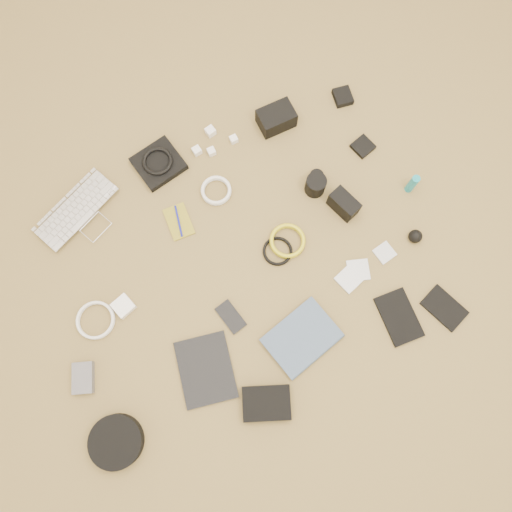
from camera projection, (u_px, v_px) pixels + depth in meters
name	position (u px, v px, depth m)	size (l,w,h in m)	color
room_shell	(227.00, 7.00, 0.55)	(4.04, 4.04, 2.58)	olive
laptop	(85.00, 218.00, 1.79)	(0.32, 0.22, 0.03)	silver
headphone_pouch	(159.00, 164.00, 1.84)	(0.16, 0.15, 0.03)	black
headphones	(158.00, 161.00, 1.82)	(0.11, 0.11, 0.01)	black
charger_a	(197.00, 151.00, 1.86)	(0.03, 0.03, 0.03)	white
charger_b	(210.00, 131.00, 1.87)	(0.03, 0.03, 0.03)	white
charger_c	(234.00, 139.00, 1.87)	(0.03, 0.03, 0.03)	white
charger_d	(211.00, 152.00, 1.86)	(0.03, 0.03, 0.03)	white
dslr_camera	(276.00, 118.00, 1.86)	(0.13, 0.09, 0.08)	black
lens_pouch	(343.00, 97.00, 1.91)	(0.07, 0.07, 0.03)	black
notebook_olive	(179.00, 222.00, 1.80)	(0.08, 0.13, 0.01)	olive
pen_blue	(179.00, 221.00, 1.79)	(0.01, 0.01, 0.12)	#13179D
cable_white_a	(216.00, 191.00, 1.82)	(0.11, 0.11, 0.01)	white
lens_a	(316.00, 185.00, 1.80)	(0.07, 0.07, 0.08)	black
lens_b	(316.00, 178.00, 1.82)	(0.05, 0.05, 0.05)	black
card_reader	(363.00, 147.00, 1.87)	(0.07, 0.07, 0.02)	black
power_brick	(123.00, 306.00, 1.72)	(0.06, 0.06, 0.03)	white
cable_white_b	(96.00, 320.00, 1.71)	(0.13, 0.13, 0.01)	white
cable_black	(277.00, 251.00, 1.77)	(0.11, 0.11, 0.01)	black
cable_yellow	(287.00, 242.00, 1.78)	(0.13, 0.13, 0.01)	gold
flash	(344.00, 204.00, 1.78)	(0.06, 0.11, 0.08)	black
lens_cleaner	(412.00, 184.00, 1.79)	(0.03, 0.03, 0.10)	teal
battery_charger	(83.00, 378.00, 1.66)	(0.07, 0.10, 0.03)	#5A5A5F
tablet	(206.00, 370.00, 1.67)	(0.18, 0.23, 0.01)	black
phone	(231.00, 317.00, 1.72)	(0.06, 0.11, 0.01)	black
filter_case_left	(349.00, 279.00, 1.75)	(0.08, 0.08, 0.01)	silver
filter_case_mid	(358.00, 270.00, 1.75)	(0.08, 0.08, 0.01)	silver
filter_case_right	(384.00, 253.00, 1.77)	(0.06, 0.06, 0.01)	silver
air_blower	(415.00, 236.00, 1.76)	(0.05, 0.05, 0.05)	black
headphone_case	(116.00, 442.00, 1.60)	(0.17, 0.17, 0.05)	black
drive_case	(266.00, 403.00, 1.63)	(0.16, 0.11, 0.04)	black
paperback	(319.00, 358.00, 1.67)	(0.17, 0.23, 0.02)	#425570
notebook_black_a	(399.00, 317.00, 1.71)	(0.11, 0.18, 0.01)	black
notebook_black_b	(444.00, 308.00, 1.72)	(0.09, 0.14, 0.01)	black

